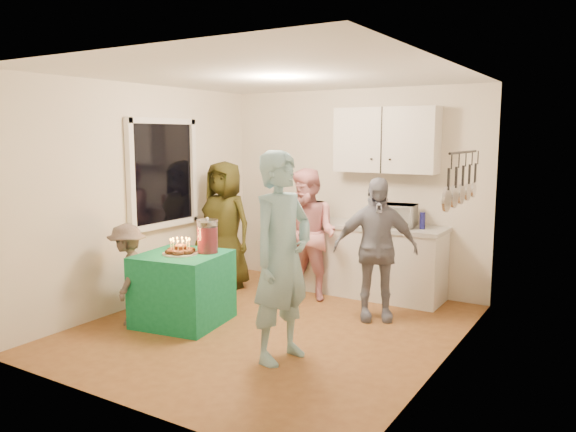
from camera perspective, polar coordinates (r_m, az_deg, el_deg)
The scene contains 19 objects.
floor at distance 6.01m, azimuth -1.78°, elevation -11.33°, with size 4.00×4.00×0.00m, color brown.
ceiling at distance 5.69m, azimuth -1.90°, elevation 14.15°, with size 4.00×4.00×0.00m, color white.
back_wall at distance 7.45m, azimuth 6.65°, elevation 2.69°, with size 3.60×3.60×0.00m, color silver.
left_wall at distance 6.86m, azimuth -14.52°, elevation 2.01°, with size 4.00×4.00×0.00m, color silver.
right_wall at distance 4.96m, azimuth 15.82°, elevation -0.33°, with size 4.00×4.00×0.00m, color silver.
window_night at distance 7.03m, azimuth -12.66°, elevation 4.26°, with size 0.04×1.00×1.20m, color black.
counter at distance 7.24m, azimuth 6.97°, elevation -4.46°, with size 2.20×0.58×0.86m, color white.
countertop at distance 7.15m, azimuth 7.03°, elevation -0.90°, with size 2.24×0.62×0.05m, color beige.
upper_cabinet at distance 7.08m, azimuth 9.92°, elevation 7.61°, with size 1.30×0.30×0.80m, color white.
pot_rack at distance 5.62m, azimuth 17.10°, elevation 3.67°, with size 0.12×1.00×0.60m, color black.
microwave at distance 6.94m, azimuth 10.85°, elevation 0.08°, with size 0.49×0.33×0.27m, color white.
party_table at distance 6.18m, azimuth -10.63°, elevation -7.23°, with size 0.85×0.85×0.76m, color #127847.
donut_cake at distance 6.05m, azimuth -10.90°, elevation -2.99°, with size 0.38×0.38×0.18m, color #381C0C, non-canonical shape.
punch_jar at distance 6.06m, azimuth -8.18°, elevation -2.13°, with size 0.22×0.22×0.34m, color red.
man_birthday at distance 4.98m, azimuth -0.61°, elevation -4.19°, with size 0.69×0.45×1.88m, color #8ABBC9.
woman_back_left at distance 7.42m, azimuth -6.46°, elevation -0.93°, with size 0.82×0.53×1.68m, color #4E4B16.
woman_back_center at distance 6.86m, azimuth 2.07°, elevation -1.90°, with size 0.78×0.61×1.61m, color pink.
woman_back_right at distance 6.19m, azimuth 8.87°, elevation -3.33°, with size 0.92×0.38×1.57m, color #0F1534.
child_near_left at distance 6.26m, azimuth -15.96°, elevation -5.67°, with size 0.70×0.40×1.08m, color #4F433F.
Camera 1 is at (3.11, -4.73, 2.01)m, focal length 35.00 mm.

